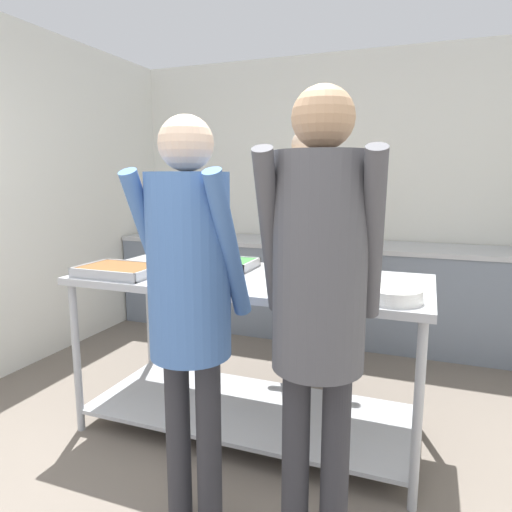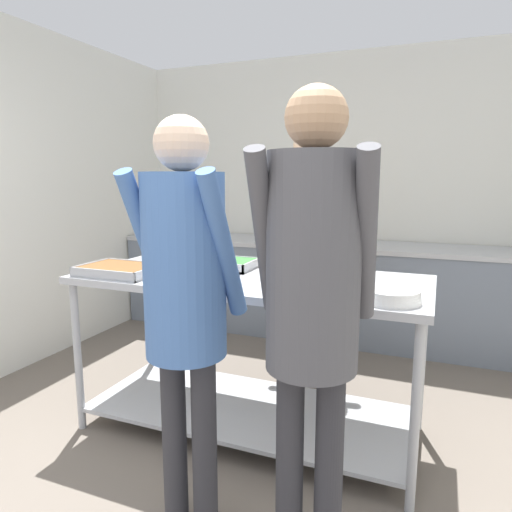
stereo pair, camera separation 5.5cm
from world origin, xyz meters
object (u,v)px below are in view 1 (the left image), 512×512
at_px(broccoli_bowl, 342,275).
at_px(sauce_pan, 293,265).
at_px(serving_tray_roast, 222,264).
at_px(guest_serving_right, 319,285).
at_px(plate_stack, 393,295).
at_px(guest_serving_left, 189,284).
at_px(cook_behind_counter, 305,230).
at_px(serving_tray_vegetables, 120,271).

bearing_deg(broccoli_bowl, sauce_pan, 144.72).
relative_size(serving_tray_roast, guest_serving_right, 0.23).
xyz_separation_m(sauce_pan, broccoli_bowl, (0.34, -0.24, 0.01)).
bearing_deg(plate_stack, serving_tray_roast, 157.78).
bearing_deg(plate_stack, guest_serving_left, -143.10).
distance_m(serving_tray_roast, plate_stack, 1.14).
distance_m(guest_serving_left, cook_behind_counter, 1.59).
distance_m(guest_serving_right, cook_behind_counter, 1.68).
bearing_deg(broccoli_bowl, guest_serving_right, -85.49).
height_order(serving_tray_vegetables, serving_tray_roast, same).
bearing_deg(plate_stack, guest_serving_right, -110.41).
bearing_deg(serving_tray_roast, broccoli_bowl, -11.61).
height_order(serving_tray_vegetables, guest_serving_right, guest_serving_right).
height_order(serving_tray_roast, cook_behind_counter, cook_behind_counter).
xyz_separation_m(serving_tray_vegetables, guest_serving_right, (1.30, -0.60, 0.16)).
height_order(serving_tray_vegetables, sauce_pan, sauce_pan).
bearing_deg(serving_tray_vegetables, cook_behind_counter, 50.56).
height_order(serving_tray_vegetables, plate_stack, plate_stack).
height_order(broccoli_bowl, guest_serving_right, guest_serving_right).
distance_m(broccoli_bowl, plate_stack, 0.39).
xyz_separation_m(serving_tray_vegetables, serving_tray_roast, (0.46, 0.40, -0.00)).
height_order(serving_tray_vegetables, cook_behind_counter, cook_behind_counter).
bearing_deg(guest_serving_right, guest_serving_left, 177.82).
xyz_separation_m(guest_serving_right, cook_behind_counter, (-0.47, 1.61, 0.01)).
bearing_deg(sauce_pan, guest_serving_right, -69.43).
relative_size(guest_serving_left, guest_serving_right, 0.96).
bearing_deg(guest_serving_left, plate_stack, 36.90).
height_order(plate_stack, guest_serving_right, guest_serving_right).
distance_m(sauce_pan, cook_behind_counter, 0.55).
bearing_deg(guest_serving_right, broccoli_bowl, 94.51).
xyz_separation_m(serving_tray_roast, guest_serving_right, (0.84, -1.00, 0.16)).
distance_m(serving_tray_roast, guest_serving_left, 1.04).
bearing_deg(serving_tray_roast, guest_serving_right, -49.92).
height_order(guest_serving_left, cook_behind_counter, cook_behind_counter).
relative_size(broccoli_bowl, guest_serving_right, 0.13).
height_order(broccoli_bowl, cook_behind_counter, cook_behind_counter).
bearing_deg(cook_behind_counter, sauce_pan, -82.74).
relative_size(serving_tray_roast, cook_behind_counter, 0.23).
bearing_deg(cook_behind_counter, guest_serving_right, -73.62).
height_order(sauce_pan, plate_stack, same).
xyz_separation_m(sauce_pan, guest_serving_left, (-0.12, -1.06, 0.10)).
bearing_deg(cook_behind_counter, guest_serving_left, -91.72).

